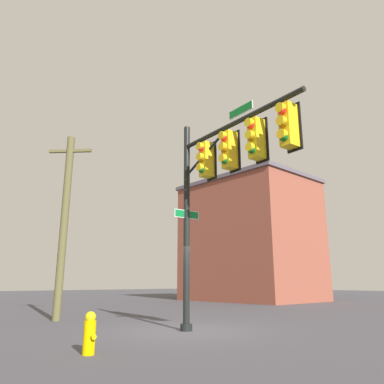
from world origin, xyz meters
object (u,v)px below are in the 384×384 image
Objects in this scene: utility_pole at (64,221)px; brick_building at (250,240)px; signal_pole_assembly at (226,166)px; fire_hydrant at (90,333)px.

brick_building is at bearing 106.23° from utility_pole.
signal_pole_assembly is 0.65× the size of brick_building.
signal_pole_assembly is 7.61m from utility_pole.
signal_pole_assembly is at bearing 11.95° from utility_pole.
signal_pole_assembly reaches higher than fire_hydrant.
utility_pole is at bearing -73.77° from brick_building.
utility_pole is 8.87× the size of fire_hydrant.
utility_pole is 8.04m from fire_hydrant.
brick_building reaches higher than fire_hydrant.
utility_pole is 18.53m from brick_building.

